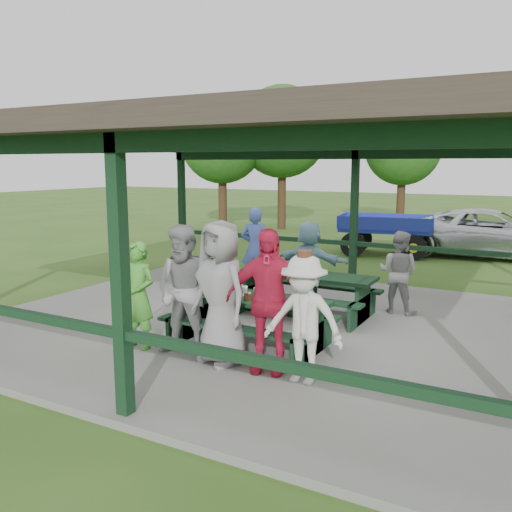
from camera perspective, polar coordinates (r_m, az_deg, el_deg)
The scene contains 19 objects.
ground at distance 9.32m, azimuth 2.48°, elevation -7.76°, with size 90.00×90.00×0.00m, color #30561A.
concrete_slab at distance 9.31m, azimuth 2.48°, elevation -7.47°, with size 10.00×8.00×0.10m, color slate.
pavilion_structure at distance 8.91m, azimuth 2.63°, elevation 12.08°, with size 10.60×8.60×3.24m.
picnic_table_near at distance 8.10m, azimuth -0.64°, elevation -6.27°, with size 2.38×1.39×0.75m.
picnic_table_far at distance 9.82m, azimuth 5.23°, elevation -3.44°, with size 2.49×1.39×0.75m.
table_setting at distance 8.11m, azimuth -1.17°, elevation -3.93°, with size 2.16×0.45×0.10m.
contestant_green at distance 8.13m, azimuth -12.26°, elevation -4.08°, with size 0.58×0.38×1.58m, color green.
contestant_grey_left at distance 7.64m, azimuth -7.39°, elevation -3.72°, with size 0.91×0.71×1.87m, color gray.
contestant_grey_mid at distance 7.32m, azimuth -3.75°, elevation -3.87°, with size 0.96×0.62×1.96m, color gray.
contestant_red at distance 7.01m, azimuth 1.21°, elevation -4.72°, with size 1.11×0.46×1.90m, color #C71E41.
contestant_white_fedora at distance 6.72m, azimuth 5.05°, elevation -6.64°, with size 1.04×0.61×1.66m.
spectator_lblue at distance 10.49m, azimuth 5.62°, elevation -0.72°, with size 1.50×0.48×1.62m, color #7CABC0.
spectator_blue at distance 11.70m, azimuth -0.08°, elevation 0.80°, with size 0.65×0.43×1.78m, color #445CB2.
spectator_grey at distance 10.16m, azimuth 14.77°, elevation -1.66°, with size 0.73×0.57×1.51m, color #969698.
pickup_truck at distance 17.81m, azimuth 23.54°, elevation 2.19°, with size 2.41×5.22×1.45m, color silver.
farm_trailer at distance 17.27m, azimuth 13.52°, elevation 2.30°, with size 3.84×2.04×1.33m.
tree_far_left at distance 23.56m, azimuth 2.78°, elevation 12.88°, with size 3.90×3.90×6.09m.
tree_left at distance 24.88m, azimuth 15.22°, elevation 10.93°, with size 3.31×3.31×5.16m.
tree_edge_left at distance 23.24m, azimuth -3.59°, elevation 11.86°, with size 3.49×3.49×5.46m.
Camera 1 is at (3.92, -7.99, 2.79)m, focal length 38.00 mm.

